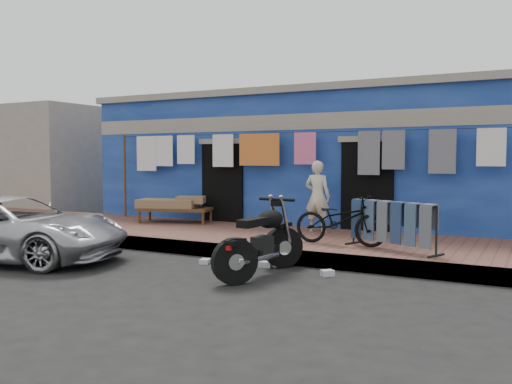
% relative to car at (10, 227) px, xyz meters
% --- Properties ---
extents(ground, '(80.00, 80.00, 0.00)m').
position_rel_car_xyz_m(ground, '(3.52, 0.33, -0.57)').
color(ground, black).
rests_on(ground, ground).
extents(sidewalk, '(28.00, 3.00, 0.25)m').
position_rel_car_xyz_m(sidewalk, '(3.52, 3.33, -0.45)').
color(sidewalk, brown).
rests_on(sidewalk, ground).
extents(curb, '(28.00, 0.10, 0.25)m').
position_rel_car_xyz_m(curb, '(3.52, 1.88, -0.45)').
color(curb, gray).
rests_on(curb, ground).
extents(building, '(12.20, 5.20, 3.36)m').
position_rel_car_xyz_m(building, '(3.52, 7.32, 1.11)').
color(building, navy).
rests_on(building, ground).
extents(neighbor_left, '(6.00, 5.00, 3.40)m').
position_rel_car_xyz_m(neighbor_left, '(-7.48, 7.33, 1.13)').
color(neighbor_left, '#9E9384').
rests_on(neighbor_left, ground).
extents(clothesline, '(10.06, 0.06, 2.10)m').
position_rel_car_xyz_m(clothesline, '(2.99, 4.58, 1.26)').
color(clothesline, brown).
rests_on(clothesline, sidewalk).
extents(car, '(4.42, 2.89, 1.15)m').
position_rel_car_xyz_m(car, '(0.00, 0.00, 0.00)').
color(car, silver).
rests_on(car, ground).
extents(seated_person, '(0.53, 0.36, 1.45)m').
position_rel_car_xyz_m(seated_person, '(3.98, 4.14, 0.40)').
color(seated_person, beige).
rests_on(seated_person, sidewalk).
extents(bicycle, '(1.63, 0.60, 1.05)m').
position_rel_car_xyz_m(bicycle, '(4.94, 2.77, 0.20)').
color(bicycle, black).
rests_on(bicycle, sidewalk).
extents(motorcycle, '(0.85, 1.83, 1.13)m').
position_rel_car_xyz_m(motorcycle, '(4.33, 0.93, -0.01)').
color(motorcycle, black).
rests_on(motorcycle, ground).
extents(charpoy, '(2.19, 1.77, 0.58)m').
position_rel_car_xyz_m(charpoy, '(0.45, 4.11, -0.03)').
color(charpoy, brown).
rests_on(charpoy, sidewalk).
extents(jeans_rack, '(1.96, 1.56, 0.82)m').
position_rel_car_xyz_m(jeans_rack, '(5.86, 2.66, 0.09)').
color(jeans_rack, black).
rests_on(jeans_rack, sidewalk).
extents(litter_a, '(0.22, 0.18, 0.09)m').
position_rel_car_xyz_m(litter_a, '(4.11, 1.53, -0.53)').
color(litter_a, silver).
rests_on(litter_a, ground).
extents(litter_b, '(0.22, 0.22, 0.09)m').
position_rel_car_xyz_m(litter_b, '(5.22, 1.37, -0.53)').
color(litter_b, silver).
rests_on(litter_b, ground).
extents(litter_c, '(0.19, 0.22, 0.08)m').
position_rel_car_xyz_m(litter_c, '(3.09, 1.32, -0.53)').
color(litter_c, silver).
rests_on(litter_c, ground).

